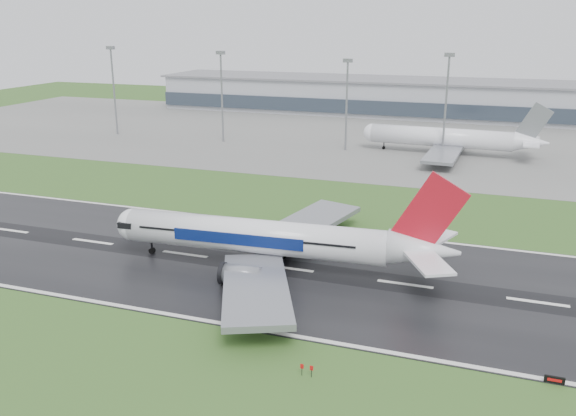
% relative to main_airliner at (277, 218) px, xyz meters
% --- Properties ---
extents(ground, '(520.00, 520.00, 0.00)m').
position_rel_main_airliner_xyz_m(ground, '(1.95, 0.07, -9.01)').
color(ground, '#2D531E').
rests_on(ground, ground).
extents(runway, '(400.00, 45.00, 0.10)m').
position_rel_main_airliner_xyz_m(runway, '(1.95, 0.07, -8.96)').
color(runway, black).
rests_on(runway, ground).
extents(apron, '(400.00, 130.00, 0.08)m').
position_rel_main_airliner_xyz_m(apron, '(1.95, 125.07, -8.97)').
color(apron, slate).
rests_on(apron, ground).
extents(terminal, '(240.00, 36.00, 15.00)m').
position_rel_main_airliner_xyz_m(terminal, '(1.95, 185.07, -1.51)').
color(terminal, '#999CA4').
rests_on(terminal, ground).
extents(main_airliner, '(64.01, 61.33, 17.83)m').
position_rel_main_airliner_xyz_m(main_airliner, '(0.00, 0.00, 0.00)').
color(main_airliner, white).
rests_on(main_airliner, runway).
extents(parked_airliner, '(60.47, 56.65, 17.01)m').
position_rel_main_airliner_xyz_m(parked_airliner, '(19.36, 104.27, -0.43)').
color(parked_airliner, white).
rests_on(parked_airliner, apron).
extents(runway_sign, '(2.31, 0.32, 1.04)m').
position_rel_main_airliner_xyz_m(runway_sign, '(42.79, -22.32, -8.49)').
color(runway_sign, black).
rests_on(runway_sign, ground).
extents(floodmast_0, '(0.64, 0.64, 30.82)m').
position_rel_main_airliner_xyz_m(floodmast_0, '(-100.44, 100.07, 6.40)').
color(floodmast_0, gray).
rests_on(floodmast_0, ground).
extents(floodmast_1, '(0.64, 0.64, 29.83)m').
position_rel_main_airliner_xyz_m(floodmast_1, '(-56.98, 100.07, 5.90)').
color(floodmast_1, gray).
rests_on(floodmast_1, ground).
extents(floodmast_2, '(0.64, 0.64, 28.14)m').
position_rel_main_airliner_xyz_m(floodmast_2, '(-12.89, 100.07, 5.06)').
color(floodmast_2, gray).
rests_on(floodmast_2, ground).
extents(floodmast_3, '(0.64, 0.64, 30.44)m').
position_rel_main_airliner_xyz_m(floodmast_3, '(18.14, 100.07, 6.20)').
color(floodmast_3, gray).
rests_on(floodmast_3, ground).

